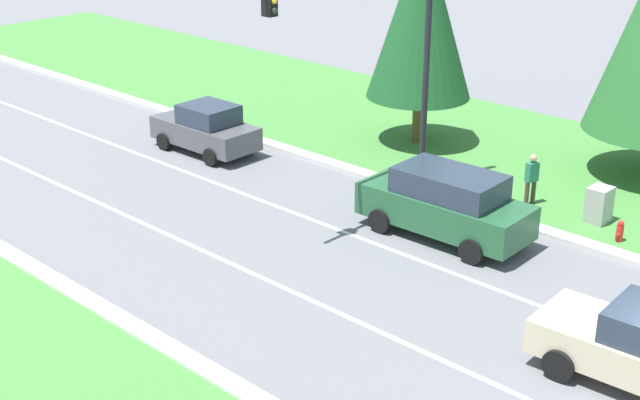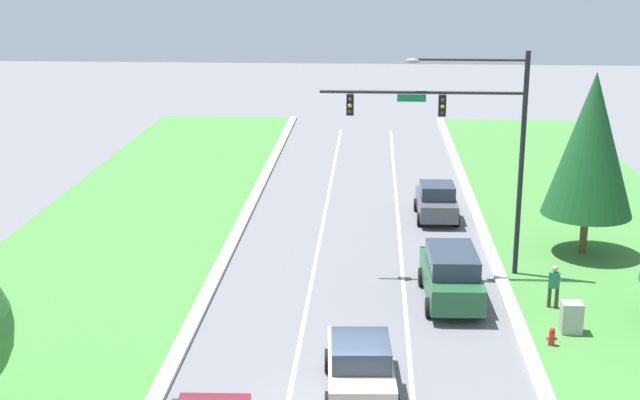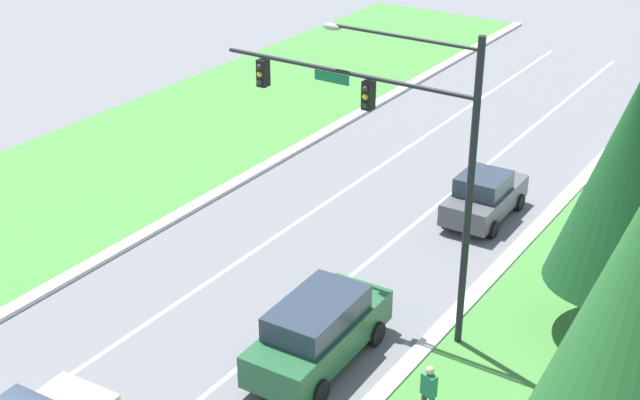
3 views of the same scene
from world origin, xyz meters
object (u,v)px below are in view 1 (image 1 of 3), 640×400
Objects in this scene: fire_hydrant at (620,232)px; pedestrian at (531,178)px; forest_suv at (446,203)px; conifer_near_right_tree at (421,13)px; traffic_signal_mast at (385,13)px; utility_cabinet at (599,206)px; graphite_sedan at (206,129)px.

pedestrian is at bearing 78.75° from fire_hydrant.
conifer_near_right_tree is at bearing 41.01° from forest_suv.
traffic_signal_mast reaches higher than conifer_near_right_tree.
forest_suv is at bearing -102.82° from traffic_signal_mast.
fire_hydrant is (-0.84, -1.08, -0.24)m from utility_cabinet.
utility_cabinet is 1.39m from fire_hydrant.
conifer_near_right_tree is at bearing -94.04° from pedestrian.
conifer_near_right_tree is (5.41, 2.72, -1.08)m from traffic_signal_mast.
forest_suv reaches higher than pedestrian.
utility_cabinet is 0.68× the size of pedestrian.
traffic_signal_mast reaches higher than utility_cabinet.
graphite_sedan is 5.91× the size of fire_hydrant.
conifer_near_right_tree is at bearing 71.97° from fire_hydrant.
graphite_sedan is 14.69m from fire_hydrant.
traffic_signal_mast reaches higher than graphite_sedan.
traffic_signal_mast is 6.15m from conifer_near_right_tree.
graphite_sedan is 11.69m from pedestrian.
forest_suv is 2.97× the size of pedestrian.
traffic_signal_mast is 9.16m from graphite_sedan.
traffic_signal_mast is 1.14× the size of conifer_near_right_tree.
pedestrian is at bearing -49.92° from traffic_signal_mast.
conifer_near_right_tree reaches higher than pedestrian.
traffic_signal_mast is 1.78× the size of forest_suv.
fire_hydrant is at bearing 96.07° from pedestrian.
forest_suv is at bearing 127.88° from fire_hydrant.
pedestrian is (-0.19, 2.16, 0.36)m from utility_cabinet.
traffic_signal_mast is 8.40m from utility_cabinet.
traffic_signal_mast is at bearing 75.24° from forest_suv.
traffic_signal_mast reaches higher than fire_hydrant.
traffic_signal_mast is 6.77m from pedestrian.
graphite_sedan is 3.57× the size of utility_cabinet.
pedestrian is (3.48, -11.16, 0.06)m from graphite_sedan.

